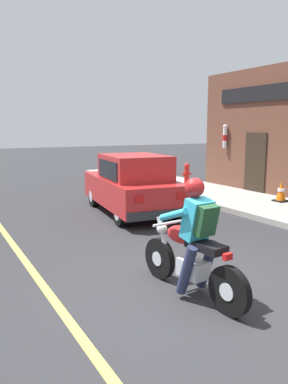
{
  "coord_description": "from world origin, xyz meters",
  "views": [
    {
      "loc": [
        -3.06,
        -3.88,
        2.25
      ],
      "look_at": [
        0.71,
        2.71,
        0.95
      ],
      "focal_mm": 35.0,
      "sensor_mm": 36.0,
      "label": 1
    }
  ],
  "objects_px": {
    "motorcycle_with_rider": "(192,247)",
    "fire_hydrant": "(187,176)",
    "car_hatchback": "(132,185)",
    "traffic_cone": "(281,192)"
  },
  "relations": [
    {
      "from": "motorcycle_with_rider",
      "to": "fire_hydrant",
      "type": "relative_size",
      "value": 2.3
    },
    {
      "from": "car_hatchback",
      "to": "motorcycle_with_rider",
      "type": "bearing_deg",
      "value": -108.83
    },
    {
      "from": "motorcycle_with_rider",
      "to": "fire_hydrant",
      "type": "xyz_separation_m",
      "value": [
        4.92,
        6.85,
        -0.11
      ]
    },
    {
      "from": "car_hatchback",
      "to": "fire_hydrant",
      "type": "height_order",
      "value": "car_hatchback"
    },
    {
      "from": "motorcycle_with_rider",
      "to": "traffic_cone",
      "type": "relative_size",
      "value": 3.37
    },
    {
      "from": "motorcycle_with_rider",
      "to": "car_hatchback",
      "type": "relative_size",
      "value": 0.51
    },
    {
      "from": "traffic_cone",
      "to": "fire_hydrant",
      "type": "height_order",
      "value": "fire_hydrant"
    },
    {
      "from": "traffic_cone",
      "to": "fire_hydrant",
      "type": "relative_size",
      "value": 0.68
    },
    {
      "from": "traffic_cone",
      "to": "fire_hydrant",
      "type": "bearing_deg",
      "value": 104.84
    },
    {
      "from": "car_hatchback",
      "to": "traffic_cone",
      "type": "relative_size",
      "value": 6.59
    }
  ]
}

